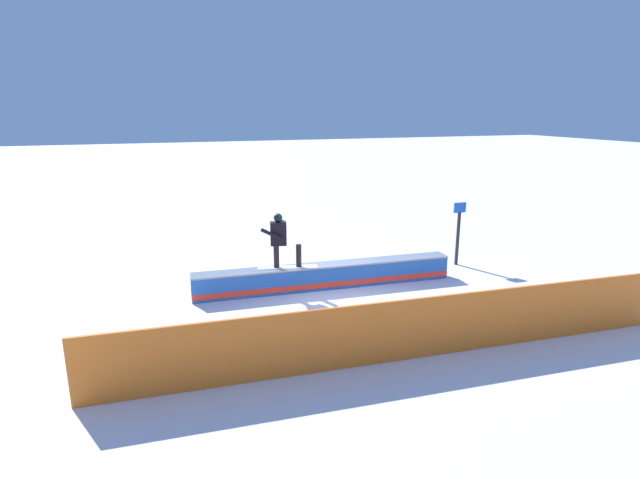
# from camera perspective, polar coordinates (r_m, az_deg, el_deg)

# --- Properties ---
(ground_plane) EXTENTS (120.00, 120.00, 0.00)m
(ground_plane) POSITION_cam_1_polar(r_m,az_deg,el_deg) (13.33, 0.64, -5.37)
(ground_plane) COLOR white
(grind_box) EXTENTS (6.88, 0.96, 0.64)m
(grind_box) POSITION_cam_1_polar(r_m,az_deg,el_deg) (13.23, 0.64, -4.19)
(grind_box) COLOR blue
(grind_box) RESTS_ON ground_plane
(snowboarder) EXTENTS (1.55, 0.63, 1.41)m
(snowboarder) POSITION_cam_1_polar(r_m,az_deg,el_deg) (12.66, -4.45, 0.12)
(snowboarder) COLOR silver
(snowboarder) RESTS_ON grind_box
(safety_fence) EXTENTS (11.36, 0.76, 1.20)m
(safety_fence) POSITION_cam_1_polar(r_m,az_deg,el_deg) (9.59, 9.46, -10.02)
(safety_fence) COLOR orange
(safety_fence) RESTS_ON ground_plane
(trail_marker) EXTENTS (0.40, 0.10, 1.90)m
(trail_marker) POSITION_cam_1_polar(r_m,az_deg,el_deg) (15.51, 15.36, 0.91)
(trail_marker) COLOR #262628
(trail_marker) RESTS_ON ground_plane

